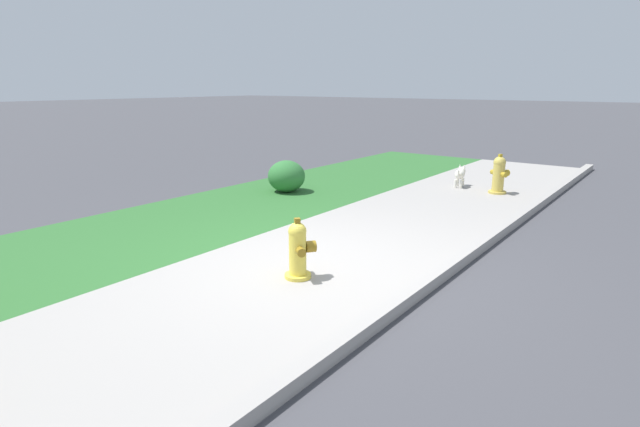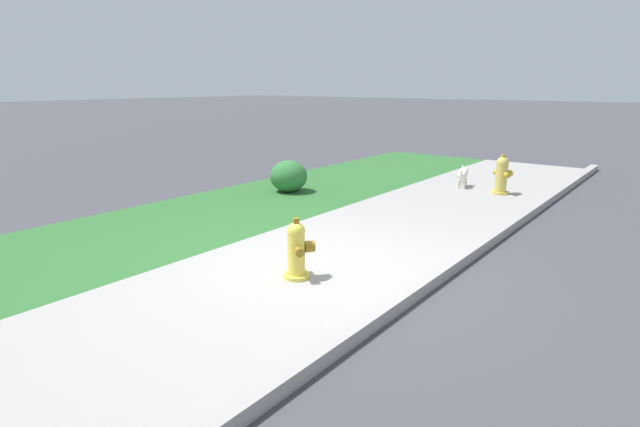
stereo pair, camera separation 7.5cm
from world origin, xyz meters
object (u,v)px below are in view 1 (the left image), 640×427
(fire_hydrant_across_street, at_px, (298,250))
(shrub_bush_mid_verge, at_px, (286,176))
(fire_hydrant_at_driveway, at_px, (499,175))
(small_white_dog, at_px, (460,174))

(fire_hydrant_across_street, relative_size, shrub_bush_mid_verge, 0.93)
(fire_hydrant_at_driveway, relative_size, shrub_bush_mid_verge, 1.06)
(fire_hydrant_at_driveway, bearing_deg, small_white_dog, -156.91)
(small_white_dog, bearing_deg, fire_hydrant_across_street, 172.94)
(fire_hydrant_across_street, xyz_separation_m, shrub_bush_mid_verge, (3.19, 2.89, -0.01))
(fire_hydrant_at_driveway, height_order, small_white_dog, fire_hydrant_at_driveway)
(fire_hydrant_at_driveway, height_order, fire_hydrant_across_street, fire_hydrant_at_driveway)
(fire_hydrant_at_driveway, relative_size, small_white_dog, 1.52)
(fire_hydrant_across_street, bearing_deg, small_white_dog, 131.64)
(fire_hydrant_across_street, relative_size, small_white_dog, 1.34)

